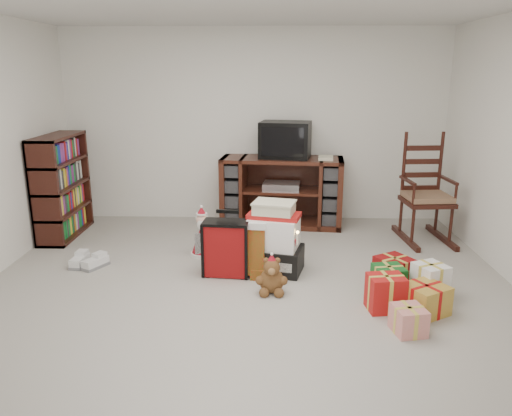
{
  "coord_description": "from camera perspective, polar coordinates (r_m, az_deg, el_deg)",
  "views": [
    {
      "loc": [
        0.19,
        -4.11,
        1.96
      ],
      "look_at": [
        0.07,
        0.6,
        0.66
      ],
      "focal_mm": 35.0,
      "sensor_mm": 36.0,
      "label": 1
    }
  ],
  "objects": [
    {
      "name": "room",
      "position": [
        4.17,
        -1.15,
        5.65
      ],
      "size": [
        5.01,
        5.01,
        2.51
      ],
      "color": "#A39F96",
      "rests_on": "ground"
    },
    {
      "name": "tv_stand",
      "position": [
        6.48,
        2.94,
        1.9
      ],
      "size": [
        1.6,
        0.71,
        0.88
      ],
      "rotation": [
        0.0,
        0.0,
        -0.1
      ],
      "color": "#411F12",
      "rests_on": "floor"
    },
    {
      "name": "bookshelf",
      "position": [
        6.45,
        -21.3,
        2.14
      ],
      "size": [
        0.34,
        1.01,
        1.23
      ],
      "color": "#34130E",
      "rests_on": "floor"
    },
    {
      "name": "rocking_chair",
      "position": [
        6.24,
        18.74,
        0.61
      ],
      "size": [
        0.6,
        0.91,
        1.31
      ],
      "rotation": [
        0.0,
        0.0,
        0.09
      ],
      "color": "#34130E",
      "rests_on": "floor"
    },
    {
      "name": "gift_pile",
      "position": [
        4.99,
        2.05,
        -3.88
      ],
      "size": [
        0.64,
        0.53,
        0.71
      ],
      "rotation": [
        0.0,
        0.0,
        -0.24
      ],
      "color": "black",
      "rests_on": "floor"
    },
    {
      "name": "red_suitcase",
      "position": [
        4.9,
        -3.42,
        -4.6
      ],
      "size": [
        0.44,
        0.26,
        0.65
      ],
      "rotation": [
        0.0,
        0.0,
        -0.1
      ],
      "color": "maroon",
      "rests_on": "floor"
    },
    {
      "name": "stocking",
      "position": [
        4.83,
        -0.25,
        -4.9
      ],
      "size": [
        0.27,
        0.14,
        0.56
      ],
      "primitive_type": null,
      "rotation": [
        0.0,
        0.0,
        -0.1
      ],
      "color": "#0C731A",
      "rests_on": "floor"
    },
    {
      "name": "teddy_bear",
      "position": [
        4.56,
        1.79,
        -7.95
      ],
      "size": [
        0.23,
        0.2,
        0.33
      ],
      "color": "brown",
      "rests_on": "floor"
    },
    {
      "name": "santa_figurine",
      "position": [
        4.93,
        2.95,
        -5.05
      ],
      "size": [
        0.3,
        0.28,
        0.61
      ],
      "color": "maroon",
      "rests_on": "floor"
    },
    {
      "name": "mrs_claus_figurine",
      "position": [
        5.47,
        -6.16,
        -3.28
      ],
      "size": [
        0.27,
        0.26,
        0.55
      ],
      "color": "maroon",
      "rests_on": "floor"
    },
    {
      "name": "sneaker_pair",
      "position": [
        5.46,
        -18.69,
        -5.86
      ],
      "size": [
        0.38,
        0.31,
        0.1
      ],
      "rotation": [
        0.0,
        0.0,
        -0.24
      ],
      "color": "silver",
      "rests_on": "floor"
    },
    {
      "name": "gift_cluster",
      "position": [
        4.55,
        16.65,
        -8.75
      ],
      "size": [
        0.84,
        1.17,
        0.29
      ],
      "color": "#B21614",
      "rests_on": "floor"
    },
    {
      "name": "crt_television",
      "position": [
        6.37,
        3.36,
        7.79
      ],
      "size": [
        0.69,
        0.55,
        0.46
      ],
      "rotation": [
        0.0,
        0.0,
        -0.19
      ],
      "color": "black",
      "rests_on": "tv_stand"
    }
  ]
}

